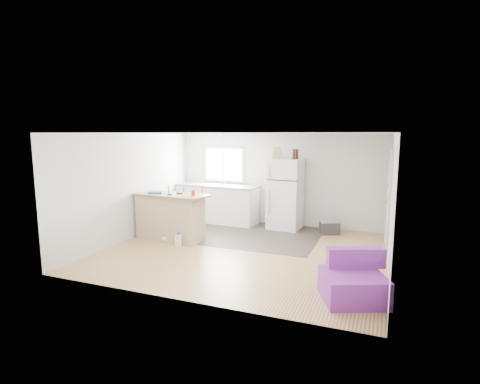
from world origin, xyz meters
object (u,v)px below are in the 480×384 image
Objects in this scene: cleaner_jug at (179,240)px; blue_tray at (156,192)px; peninsula at (170,216)px; cardboard_box at (277,153)px; cooler at (330,227)px; purple_seat at (353,282)px; mop at (167,231)px; bottle_right at (297,154)px; red_cup at (193,193)px; kitchen_cabinets at (217,203)px; bottle_left at (294,154)px; refrigerator at (285,194)px.

cleaner_jug is 0.99× the size of blue_tray.
peninsula is 5.86× the size of cardboard_box.
purple_seat reaches higher than cooler.
mop is at bearing -173.28° from cooler.
mop reaches higher than cooler.
red_cup is at bearing -133.86° from bottle_right.
kitchen_cabinets is 1.97m from peninsula.
cooler is 3.38m from red_cup.
peninsula is 5.92× the size of cleaner_jug.
bottle_left is at bearing -137.32° from bottle_right.
refrigerator reaches higher than cleaner_jug.
bottle_right reaches higher than cooler.
purple_seat is at bearing -63.82° from bottle_left.
refrigerator is 1.34× the size of mop.
bottle_right is at bearing 42.68° from bottle_left.
cleaner_jug is at bearing -130.87° from bottle_left.
red_cup reaches higher than cooler.
bottle_left is 0.09m from bottle_right.
blue_tray is at bearing -103.47° from kitchen_cabinets.
cardboard_box is at bearing 2.29° from kitchen_cabinets.
red_cup is 0.48× the size of bottle_right.
purple_seat is at bearing -58.84° from cardboard_box.
blue_tray is at bearing -171.10° from peninsula.
bottle_right is (-1.70, 3.64, 1.64)m from purple_seat.
mop is 3.31m from cardboard_box.
kitchen_cabinets is 2.08m from red_cup.
red_cup is (-3.54, 1.72, 0.85)m from purple_seat.
cardboard_box is at bearing 98.76° from purple_seat.
cleaner_jug is at bearing -81.51° from kitchen_cabinets.
kitchen_cabinets reaches higher than mop.
bottle_left reaches higher than refrigerator.
peninsula is 4.51m from purple_seat.
purple_seat is 4.36× the size of bottle_left.
red_cup is at bearing 0.11° from blue_tray.
cleaner_jug is at bearing -32.81° from mop.
refrigerator is 1.05m from bottle_right.
cardboard_box is (-2.20, 3.63, 1.66)m from purple_seat.
refrigerator is at bearing 95.96° from purple_seat.
kitchen_cabinets is at bearing 177.07° from bottle_left.
mop is 1.07m from red_cup.
bottle_left is (2.75, 1.86, 0.83)m from blue_tray.
peninsula is 1.61× the size of purple_seat.
cleaner_jug is at bearing -123.28° from refrigerator.
peninsula is 2.92m from refrigerator.
refrigerator is at bearing 37.40° from mop.
cleaner_jug is (-3.70, 1.33, -0.13)m from purple_seat.
peninsula is 7.04× the size of bottle_left.
mop is 4.39× the size of blue_tray.
purple_seat is (1.98, -3.66, -0.63)m from refrigerator.
bottle_left is 1.00× the size of bottle_right.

